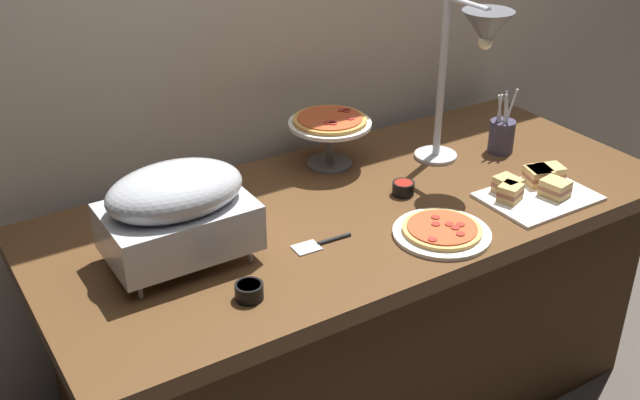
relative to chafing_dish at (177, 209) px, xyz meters
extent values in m
plane|color=#4C443D|center=(0.57, 0.01, -0.91)|extent=(8.00, 8.00, 0.00)
cube|color=#B7A893|center=(0.57, 0.51, 0.29)|extent=(4.40, 0.04, 2.40)
cube|color=brown|center=(0.57, 0.01, -0.18)|extent=(1.90, 0.84, 0.05)
cube|color=#3C2715|center=(0.57, 0.01, -0.56)|extent=(1.75, 0.74, 0.71)
cylinder|color=#B7BABF|center=(-0.15, -0.10, -0.13)|extent=(0.01, 0.01, 0.04)
cylinder|color=#B7BABF|center=(0.15, -0.10, -0.13)|extent=(0.01, 0.01, 0.04)
cylinder|color=#B7BABF|center=(-0.15, 0.10, -0.13)|extent=(0.01, 0.01, 0.04)
cylinder|color=#B7BABF|center=(0.15, 0.10, -0.13)|extent=(0.01, 0.01, 0.04)
cube|color=#B7BABF|center=(0.00, 0.00, -0.05)|extent=(0.37, 0.25, 0.12)
ellipsoid|color=#B7BABF|center=(0.00, 0.00, 0.05)|extent=(0.35, 0.23, 0.13)
cylinder|color=#B7BABF|center=(0.96, 0.14, -0.14)|extent=(0.14, 0.14, 0.01)
cylinder|color=#B7BABF|center=(0.96, 0.14, 0.12)|extent=(0.02, 0.02, 0.51)
cylinder|color=#B7BABF|center=(0.96, 0.05, 0.37)|extent=(0.02, 0.17, 0.02)
cone|color=#595B60|center=(0.96, -0.03, 0.32)|extent=(0.15, 0.15, 0.10)
sphere|color=#F9EAB2|center=(0.96, -0.03, 0.28)|extent=(0.04, 0.04, 0.04)
cylinder|color=white|center=(0.65, -0.26, -0.14)|extent=(0.27, 0.27, 0.01)
cylinder|color=#DBA856|center=(0.65, -0.26, -0.13)|extent=(0.22, 0.22, 0.01)
cylinder|color=#B74723|center=(0.65, -0.26, -0.12)|extent=(0.19, 0.19, 0.00)
cylinder|color=maroon|center=(0.67, -0.28, -0.12)|extent=(0.02, 0.02, 0.00)
cylinder|color=maroon|center=(0.67, -0.26, -0.12)|extent=(0.02, 0.02, 0.00)
cylinder|color=maroon|center=(0.58, -0.30, -0.12)|extent=(0.02, 0.02, 0.00)
cylinder|color=maroon|center=(0.67, -0.21, -0.12)|extent=(0.02, 0.02, 0.00)
cylinder|color=maroon|center=(0.70, -0.28, -0.12)|extent=(0.02, 0.02, 0.00)
cylinder|color=maroon|center=(0.64, -0.24, -0.12)|extent=(0.02, 0.02, 0.00)
cylinder|color=maroon|center=(0.66, -0.32, -0.12)|extent=(0.02, 0.02, 0.00)
cylinder|color=#595B60|center=(0.63, 0.28, -0.08)|extent=(0.02, 0.02, 0.14)
cylinder|color=#595B60|center=(0.63, 0.28, -0.15)|extent=(0.15, 0.15, 0.01)
cylinder|color=white|center=(0.63, 0.28, -0.01)|extent=(0.26, 0.26, 0.01)
cylinder|color=#C68E42|center=(0.63, 0.28, 0.00)|extent=(0.23, 0.23, 0.01)
cylinder|color=#B74723|center=(0.63, 0.28, 0.01)|extent=(0.21, 0.21, 0.00)
cylinder|color=maroon|center=(0.60, 0.24, 0.01)|extent=(0.02, 0.02, 0.00)
cylinder|color=maroon|center=(0.61, 0.23, 0.01)|extent=(0.02, 0.02, 0.00)
cylinder|color=maroon|center=(0.72, 0.30, 0.01)|extent=(0.02, 0.02, 0.00)
cylinder|color=maroon|center=(0.62, 0.24, 0.01)|extent=(0.02, 0.02, 0.00)
cylinder|color=maroon|center=(0.68, 0.23, 0.01)|extent=(0.02, 0.02, 0.00)
cylinder|color=maroon|center=(0.70, 0.29, 0.01)|extent=(0.02, 0.02, 0.00)
cylinder|color=maroon|center=(0.69, 0.31, 0.01)|extent=(0.02, 0.02, 0.00)
cube|color=white|center=(1.03, -0.25, -0.15)|extent=(0.33, 0.24, 0.01)
cube|color=tan|center=(1.09, -0.19, -0.13)|extent=(0.08, 0.09, 0.02)
cube|color=brown|center=(1.09, -0.19, -0.12)|extent=(0.08, 0.09, 0.01)
cube|color=tan|center=(1.09, -0.19, -0.10)|extent=(0.08, 0.09, 0.02)
cube|color=tan|center=(0.96, -0.19, -0.13)|extent=(0.07, 0.08, 0.02)
cube|color=brown|center=(0.96, -0.19, -0.12)|extent=(0.07, 0.08, 0.01)
cube|color=tan|center=(0.96, -0.19, -0.10)|extent=(0.07, 0.08, 0.02)
cube|color=tan|center=(1.08, -0.19, -0.13)|extent=(0.08, 0.09, 0.02)
cube|color=brown|center=(1.08, -0.19, -0.12)|extent=(0.08, 0.09, 0.01)
cube|color=tan|center=(1.08, -0.19, -0.10)|extent=(0.08, 0.09, 0.02)
cube|color=tan|center=(1.13, -0.20, -0.13)|extent=(0.09, 0.08, 0.02)
cube|color=brown|center=(1.13, -0.20, -0.12)|extent=(0.09, 0.08, 0.01)
cube|color=tan|center=(1.13, -0.20, -0.10)|extent=(0.09, 0.08, 0.02)
cube|color=tan|center=(0.94, -0.22, -0.13)|extent=(0.08, 0.08, 0.02)
cube|color=brown|center=(0.94, -0.22, -0.12)|extent=(0.08, 0.08, 0.01)
cube|color=tan|center=(0.94, -0.22, -0.10)|extent=(0.08, 0.08, 0.02)
cube|color=tan|center=(1.07, -0.27, -0.13)|extent=(0.08, 0.09, 0.02)
cube|color=brown|center=(1.07, -0.27, -0.12)|extent=(0.08, 0.09, 0.01)
cube|color=tan|center=(1.07, -0.27, -0.10)|extent=(0.08, 0.09, 0.02)
cylinder|color=black|center=(0.71, -0.01, -0.13)|extent=(0.07, 0.07, 0.04)
cylinder|color=maroon|center=(0.71, -0.01, -0.11)|extent=(0.05, 0.05, 0.01)
cylinder|color=black|center=(0.07, -0.24, -0.13)|extent=(0.07, 0.07, 0.04)
cylinder|color=maroon|center=(0.07, -0.24, -0.11)|extent=(0.06, 0.06, 0.01)
cylinder|color=#383347|center=(1.17, 0.06, -0.10)|extent=(0.08, 0.08, 0.11)
cylinder|color=#B7BABF|center=(1.16, 0.07, -0.03)|extent=(0.01, 0.02, 0.17)
cylinder|color=#B7BABF|center=(1.16, 0.04, -0.03)|extent=(0.01, 0.02, 0.18)
cylinder|color=#B7BABF|center=(1.18, 0.05, -0.02)|extent=(0.03, 0.04, 0.19)
cylinder|color=#B7BABF|center=(1.19, 0.06, -0.03)|extent=(0.01, 0.04, 0.17)
cylinder|color=#B7BABF|center=(1.16, 0.06, -0.03)|extent=(0.04, 0.01, 0.17)
cube|color=#B7BABF|center=(0.30, -0.12, -0.15)|extent=(0.07, 0.06, 0.00)
cylinder|color=black|center=(0.39, -0.13, -0.15)|extent=(0.10, 0.02, 0.01)
camera|label=1|loc=(-0.59, -1.60, 0.93)|focal=43.05mm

